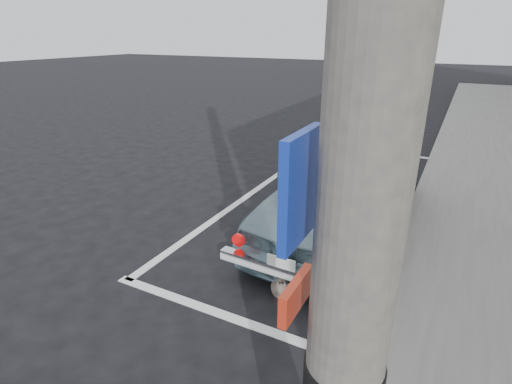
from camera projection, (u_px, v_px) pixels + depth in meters
ground at (214, 280)px, 4.79m from camera, size 80.00×80.00×0.00m
pline_rear at (228, 316)px, 4.16m from camera, size 3.00×0.12×0.01m
pline_front at (374, 151)px, 9.93m from camera, size 3.00×0.12×0.01m
pline_side at (260, 187)px, 7.65m from camera, size 0.12×7.00×0.01m
retro_coupe at (342, 186)px, 5.76m from camera, size 1.74×4.08×1.37m
cat at (281, 286)px, 4.45m from camera, size 0.35×0.49×0.28m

